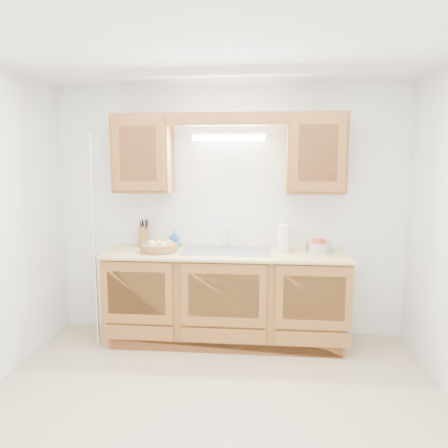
# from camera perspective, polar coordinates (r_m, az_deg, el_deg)

# --- Properties ---
(room) EXTENTS (3.52, 3.50, 2.50)m
(room) POSITION_cam_1_polar(r_m,az_deg,el_deg) (2.95, -1.73, -1.52)
(room) COLOR #C0AE8A
(room) RESTS_ON ground
(base_cabinets) EXTENTS (2.20, 0.60, 0.86)m
(base_cabinets) POSITION_cam_1_polar(r_m,az_deg,el_deg) (4.30, 0.34, -9.61)
(base_cabinets) COLOR brown
(base_cabinets) RESTS_ON ground
(countertop) EXTENTS (2.30, 0.63, 0.04)m
(countertop) POSITION_cam_1_polar(r_m,az_deg,el_deg) (4.17, 0.33, -3.90)
(countertop) COLOR #D4B66F
(countertop) RESTS_ON base_cabinets
(upper_cabinet_left) EXTENTS (0.55, 0.33, 0.75)m
(upper_cabinet_left) POSITION_cam_1_polar(r_m,az_deg,el_deg) (4.39, -10.49, 8.97)
(upper_cabinet_left) COLOR brown
(upper_cabinet_left) RESTS_ON room
(upper_cabinet_right) EXTENTS (0.55, 0.33, 0.75)m
(upper_cabinet_right) POSITION_cam_1_polar(r_m,az_deg,el_deg) (4.25, 11.89, 8.97)
(upper_cabinet_right) COLOR brown
(upper_cabinet_right) RESTS_ON room
(valance) EXTENTS (2.20, 0.05, 0.12)m
(valance) POSITION_cam_1_polar(r_m,az_deg,el_deg) (4.11, 0.35, 13.58)
(valance) COLOR brown
(valance) RESTS_ON room
(fluorescent_fixture) EXTENTS (0.76, 0.08, 0.08)m
(fluorescent_fixture) POSITION_cam_1_polar(r_m,az_deg,el_deg) (4.32, 0.62, 11.39)
(fluorescent_fixture) COLOR white
(fluorescent_fixture) RESTS_ON room
(sink) EXTENTS (0.84, 0.46, 0.36)m
(sink) POSITION_cam_1_polar(r_m,az_deg,el_deg) (4.20, 0.35, -4.53)
(sink) COLOR #9E9EA3
(sink) RESTS_ON countertop
(wire_shelf_pole) EXTENTS (0.03, 0.03, 2.00)m
(wire_shelf_pole) POSITION_cam_1_polar(r_m,az_deg,el_deg) (4.19, -16.58, -2.51)
(wire_shelf_pole) COLOR silver
(wire_shelf_pole) RESTS_ON ground
(outlet_plate) EXTENTS (0.08, 0.01, 0.12)m
(outlet_plate) POSITION_cam_1_polar(r_m,az_deg,el_deg) (4.45, 12.96, 0.17)
(outlet_plate) COLOR white
(outlet_plate) RESTS_ON room
(fruit_basket) EXTENTS (0.36, 0.36, 0.11)m
(fruit_basket) POSITION_cam_1_polar(r_m,az_deg,el_deg) (4.21, -8.48, -2.92)
(fruit_basket) COLOR olive
(fruit_basket) RESTS_ON countertop
(knife_block) EXTENTS (0.14, 0.18, 0.29)m
(knife_block) POSITION_cam_1_polar(r_m,az_deg,el_deg) (4.51, -10.41, -1.56)
(knife_block) COLOR brown
(knife_block) RESTS_ON countertop
(orange_canister) EXTENTS (0.09, 0.09, 0.22)m
(orange_canister) POSITION_cam_1_polar(r_m,az_deg,el_deg) (4.31, 7.71, -1.83)
(orange_canister) COLOR #ED480D
(orange_canister) RESTS_ON countertop
(soap_bottle) EXTENTS (0.09, 0.09, 0.18)m
(soap_bottle) POSITION_cam_1_polar(r_m,az_deg,el_deg) (4.40, -6.49, -1.90)
(soap_bottle) COLOR blue
(soap_bottle) RESTS_ON countertop
(sponge) EXTENTS (0.12, 0.08, 0.02)m
(sponge) POSITION_cam_1_polar(r_m,az_deg,el_deg) (4.49, -6.26, -2.72)
(sponge) COLOR #CC333F
(sponge) RESTS_ON countertop
(paper_towel) EXTENTS (0.14, 0.14, 0.30)m
(paper_towel) POSITION_cam_1_polar(r_m,az_deg,el_deg) (4.21, 7.77, -1.86)
(paper_towel) COLOR silver
(paper_towel) RESTS_ON countertop
(apple_bowl) EXTENTS (0.32, 0.32, 0.13)m
(apple_bowl) POSITION_cam_1_polar(r_m,az_deg,el_deg) (4.25, 12.27, -2.82)
(apple_bowl) COLOR silver
(apple_bowl) RESTS_ON countertop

